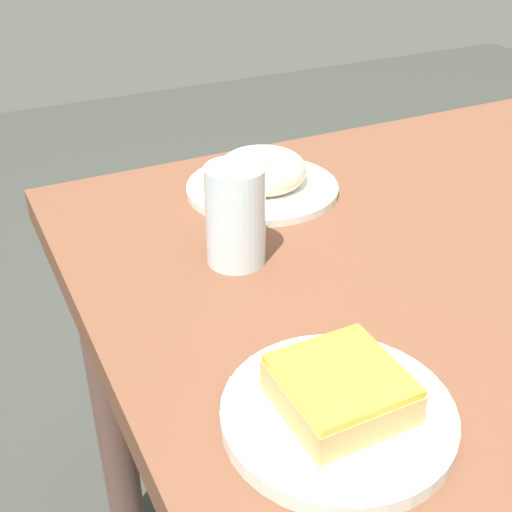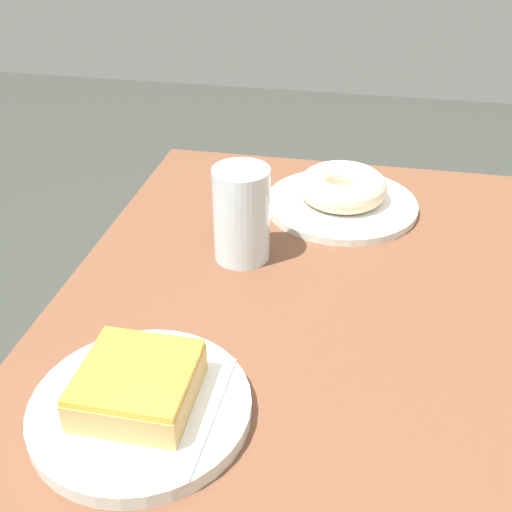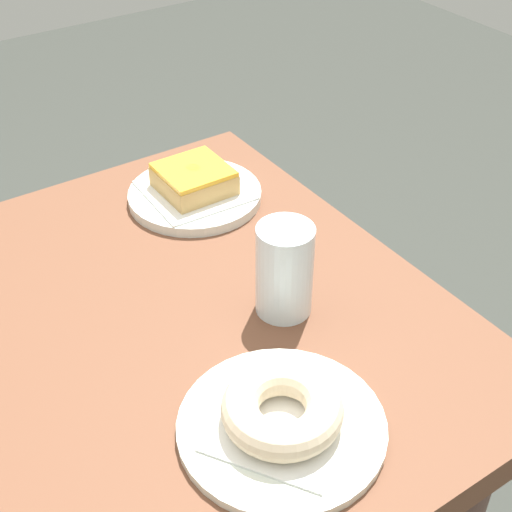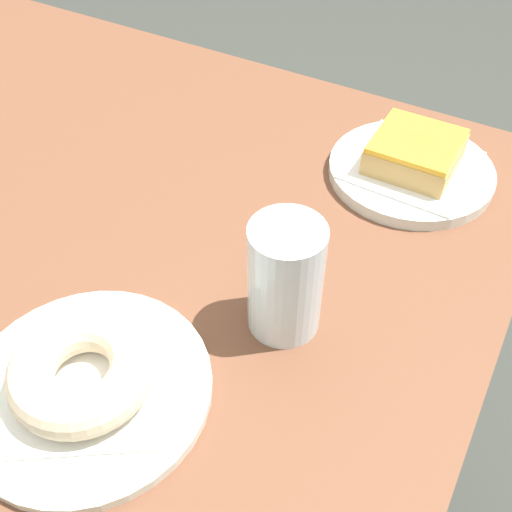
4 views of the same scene
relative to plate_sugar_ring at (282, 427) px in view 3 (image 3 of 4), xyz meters
The scene contains 8 objects.
table 0.34m from the plate_sugar_ring, 41.82° to the right, with size 1.10×0.75×0.73m.
plate_sugar_ring is the anchor object (origin of this frame).
napkin_sugar_ring 0.01m from the plate_sugar_ring, 135.00° to the right, with size 0.13×0.13×0.00m, color white.
donut_sugar_ring 0.03m from the plate_sugar_ring, 135.00° to the right, with size 0.13×0.13×0.04m, color beige.
plate_glazed_square 0.46m from the plate_sugar_ring, 108.67° to the right, with size 0.20×0.20×0.02m, color silver.
napkin_glazed_square 0.46m from the plate_sugar_ring, 108.67° to the right, with size 0.14×0.14×0.00m, color white.
donut_glazed_square 0.46m from the plate_sugar_ring, 108.67° to the right, with size 0.10×0.10×0.04m.
water_glass 0.20m from the plate_sugar_ring, 126.07° to the right, with size 0.07×0.07×0.12m, color silver.
Camera 3 is at (0.06, 0.62, 1.34)m, focal length 51.28 mm.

